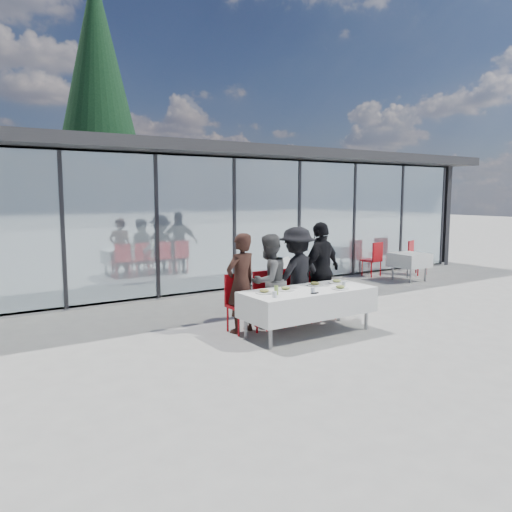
% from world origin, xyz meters
% --- Properties ---
extents(ground, '(90.00, 90.00, 0.00)m').
position_xyz_m(ground, '(0.00, 0.00, 0.00)').
color(ground, gray).
rests_on(ground, ground).
extents(pavilion, '(14.80, 8.80, 3.44)m').
position_xyz_m(pavilion, '(2.00, 8.16, 2.15)').
color(pavilion, gray).
rests_on(pavilion, ground).
extents(dining_table, '(2.26, 0.96, 0.75)m').
position_xyz_m(dining_table, '(0.16, 0.14, 0.54)').
color(dining_table, silver).
rests_on(dining_table, ground).
extents(diner_a, '(0.72, 0.72, 1.68)m').
position_xyz_m(diner_a, '(-0.72, 0.83, 0.84)').
color(diner_a, '#311B16').
rests_on(diner_a, ground).
extents(diner_chair_a, '(0.44, 0.44, 0.97)m').
position_xyz_m(diner_chair_a, '(-0.72, 0.89, 0.54)').
color(diner_chair_a, red).
rests_on(diner_chair_a, ground).
extents(diner_b, '(0.98, 0.98, 1.63)m').
position_xyz_m(diner_b, '(-0.15, 0.83, 0.82)').
color(diner_b, '#525252').
rests_on(diner_b, ground).
extents(diner_chair_b, '(0.44, 0.44, 0.97)m').
position_xyz_m(diner_chair_b, '(-0.15, 0.89, 0.54)').
color(diner_chair_b, red).
rests_on(diner_chair_b, ground).
extents(diner_c, '(1.27, 1.27, 1.74)m').
position_xyz_m(diner_c, '(0.46, 0.83, 0.87)').
color(diner_c, black).
rests_on(diner_c, ground).
extents(diner_chair_c, '(0.44, 0.44, 0.97)m').
position_xyz_m(diner_chair_c, '(0.46, 0.89, 0.54)').
color(diner_chair_c, red).
rests_on(diner_chair_c, ground).
extents(diner_d, '(1.32, 1.32, 1.81)m').
position_xyz_m(diner_d, '(1.03, 0.83, 0.90)').
color(diner_d, black).
rests_on(diner_d, ground).
extents(diner_chair_d, '(0.44, 0.44, 0.97)m').
position_xyz_m(diner_chair_d, '(1.03, 0.89, 0.54)').
color(diner_chair_d, red).
rests_on(diner_chair_d, ground).
extents(plate_a, '(0.29, 0.29, 0.07)m').
position_xyz_m(plate_a, '(-0.63, 0.27, 0.77)').
color(plate_a, white).
rests_on(plate_a, dining_table).
extents(plate_b, '(0.29, 0.29, 0.07)m').
position_xyz_m(plate_b, '(-0.21, 0.27, 0.77)').
color(plate_b, white).
rests_on(plate_b, dining_table).
extents(plate_c, '(0.29, 0.29, 0.07)m').
position_xyz_m(plate_c, '(0.48, 0.34, 0.77)').
color(plate_c, white).
rests_on(plate_c, dining_table).
extents(plate_d, '(0.29, 0.29, 0.07)m').
position_xyz_m(plate_d, '(0.96, 0.32, 0.77)').
color(plate_d, white).
rests_on(plate_d, dining_table).
extents(plate_extra, '(0.29, 0.29, 0.07)m').
position_xyz_m(plate_extra, '(0.62, -0.14, 0.77)').
color(plate_extra, white).
rests_on(plate_extra, dining_table).
extents(juice_bottle, '(0.06, 0.06, 0.14)m').
position_xyz_m(juice_bottle, '(-0.54, 0.07, 0.82)').
color(juice_bottle, '#8FB34A').
rests_on(juice_bottle, dining_table).
extents(drinking_glasses, '(1.54, 0.18, 0.10)m').
position_xyz_m(drinking_glasses, '(0.03, -0.11, 0.80)').
color(drinking_glasses, silver).
rests_on(drinking_glasses, dining_table).
extents(folded_eyeglasses, '(0.14, 0.03, 0.01)m').
position_xyz_m(folded_eyeglasses, '(0.02, -0.19, 0.76)').
color(folded_eyeglasses, black).
rests_on(folded_eyeglasses, dining_table).
extents(spare_table_right, '(0.86, 0.86, 0.74)m').
position_xyz_m(spare_table_right, '(5.70, 2.68, 0.55)').
color(spare_table_right, silver).
rests_on(spare_table_right, ground).
extents(spare_chair_a, '(0.57, 0.57, 0.97)m').
position_xyz_m(spare_chair_a, '(6.68, 3.32, 0.54)').
color(spare_chair_a, red).
rests_on(spare_chair_a, ground).
extents(spare_chair_b, '(0.49, 0.49, 0.97)m').
position_xyz_m(spare_chair_b, '(5.41, 3.68, 0.54)').
color(spare_chair_b, red).
rests_on(spare_chair_b, ground).
extents(lounger, '(1.04, 1.46, 0.72)m').
position_xyz_m(lounger, '(2.71, 3.55, 0.26)').
color(lounger, silver).
rests_on(lounger, ground).
extents(conifer_tree, '(4.00, 4.00, 10.50)m').
position_xyz_m(conifer_tree, '(0.50, 13.00, 5.99)').
color(conifer_tree, '#382316').
rests_on(conifer_tree, ground).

